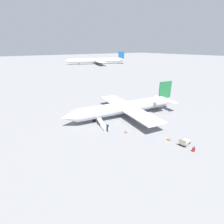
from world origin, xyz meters
TOP-DOWN VIEW (x-y plane):
  - ground_plane at (0.00, 0.00)m, footprint 600.00×600.00m
  - airplane_main at (-0.89, 0.15)m, footprint 27.65×20.94m
  - airplane_far_right at (-59.09, -109.03)m, footprint 52.05×41.05m
  - boarding_stairs at (6.94, 2.76)m, footprint 1.63×4.13m
  - passenger at (7.17, 4.20)m, footprint 0.38×0.56m
  - luggage_cart at (-0.25, 15.14)m, footprint 2.33×1.40m
  - suitcase at (0.42, 17.06)m, footprint 0.42×0.40m
  - traffic_cone_near_stairs at (4.62, 6.39)m, footprint 0.46×0.46m
  - traffic_cone_near_cart at (0.55, 12.73)m, footprint 0.50×0.50m

SIDE VIEW (x-z plane):
  - ground_plane at x=0.00m, z-range 0.00..0.00m
  - traffic_cone_near_stairs at x=4.62m, z-range -0.02..0.49m
  - traffic_cone_near_cart at x=0.55m, z-range -0.02..0.53m
  - suitcase at x=0.42m, z-range -0.11..0.77m
  - boarding_stairs at x=6.94m, z-range -0.48..1.22m
  - luggage_cart at x=-0.25m, z-range -0.15..1.07m
  - passenger at x=7.17m, z-range 0.13..1.87m
  - airplane_main at x=-0.89m, z-range -1.37..5.47m
  - airplane_far_right at x=-59.09m, z-range -2.07..8.12m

